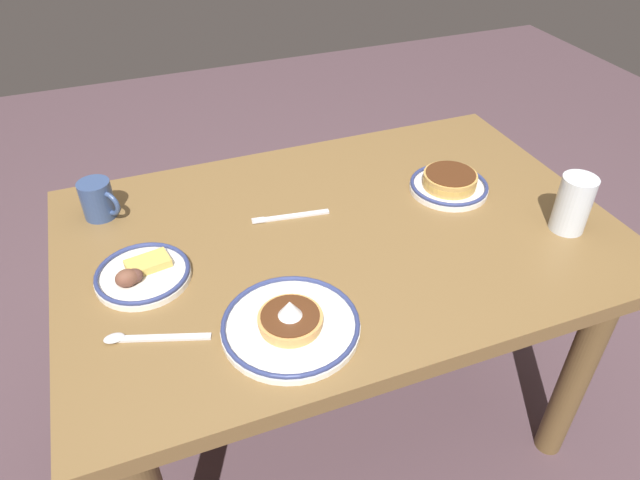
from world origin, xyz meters
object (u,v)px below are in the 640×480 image
Objects in this scene: plate_center_pancakes at (291,324)px; plate_far_companion at (141,274)px; tea_spoon at (142,338)px; fork_near at (290,216)px; coffee_mug at (98,199)px; plate_near_main at (449,184)px; drinking_glass at (572,206)px.

plate_far_companion is at bearing -45.14° from plate_center_pancakes.
plate_center_pancakes is 0.29m from tea_spoon.
plate_far_companion is at bearing -97.11° from tea_spoon.
tea_spoon is (0.39, 0.28, 0.00)m from fork_near.
tea_spoon is (-0.04, 0.46, -0.05)m from coffee_mug.
plate_near_main is 1.04× the size of tea_spoon.
drinking_glass is at bearing -173.70° from plate_center_pancakes.
plate_center_pancakes is 2.81× the size of coffee_mug.
plate_center_pancakes is (0.55, 0.33, -0.00)m from plate_near_main.
plate_far_companion is 1.00m from drinking_glass.
plate_near_main reaches higher than plate_far_companion.
plate_far_companion is (0.80, 0.07, -0.01)m from plate_near_main.
coffee_mug reaches higher than plate_near_main.
fork_near is (-0.12, -0.36, -0.01)m from plate_center_pancakes.
fork_near is at bearing 158.29° from coffee_mug.
drinking_glass is at bearing 169.97° from plate_far_companion.
plate_center_pancakes is at bearing 71.63° from fork_near.
fork_near is (-0.37, -0.11, -0.01)m from plate_far_companion.
coffee_mug is (0.06, -0.28, 0.03)m from plate_far_companion.
plate_near_main is 0.75× the size of plate_center_pancakes.
plate_far_companion is 1.04× the size of tea_spoon.
plate_center_pancakes is 1.94× the size of drinking_glass.
plate_near_main is 1.00× the size of plate_far_companion.
fork_near is (0.61, -0.28, -0.06)m from drinking_glass.
plate_far_companion reaches higher than tea_spoon.
coffee_mug is 0.49× the size of tea_spoon.
tea_spoon is (1.00, 0.00, -0.06)m from drinking_glass.
tea_spoon is (0.28, -0.08, -0.01)m from plate_center_pancakes.
plate_near_main is 0.64m from plate_center_pancakes.
drinking_glass is at bearing 125.82° from plate_near_main.
coffee_mug is at bearing -77.37° from plate_far_companion.
plate_near_main is 0.89m from coffee_mug.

